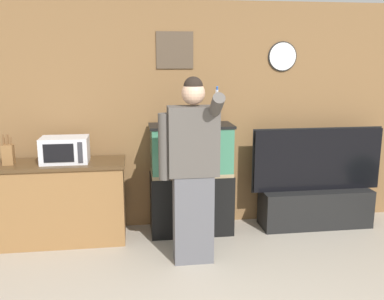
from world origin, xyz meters
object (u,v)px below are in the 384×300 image
object	(u,v)px
counter_island	(54,202)
tv_on_stand	(315,197)
person_standing	(192,169)
knife_block	(8,154)
microwave	(65,150)
aquarium_on_stand	(191,179)

from	to	relation	value
counter_island	tv_on_stand	bearing A→B (deg)	0.72
tv_on_stand	person_standing	xyz separation A→B (m)	(-1.58, -0.70, 0.59)
tv_on_stand	knife_block	bearing A→B (deg)	-178.85
knife_block	person_standing	world-z (taller)	person_standing
tv_on_stand	person_standing	size ratio (longest dim) A/B	0.86
microwave	aquarium_on_stand	size ratio (longest dim) A/B	0.39
knife_block	tv_on_stand	bearing A→B (deg)	1.15
knife_block	person_standing	size ratio (longest dim) A/B	0.18
aquarium_on_stand	counter_island	bearing A→B (deg)	-177.62
knife_block	aquarium_on_stand	xyz separation A→B (m)	(1.92, 0.09, -0.37)
counter_island	person_standing	bearing A→B (deg)	-25.30
tv_on_stand	aquarium_on_stand	bearing A→B (deg)	179.05
aquarium_on_stand	microwave	bearing A→B (deg)	-177.07
aquarium_on_stand	person_standing	xyz separation A→B (m)	(-0.10, -0.73, 0.31)
counter_island	microwave	world-z (taller)	microwave
knife_block	person_standing	xyz separation A→B (m)	(1.83, -0.63, -0.06)
counter_island	tv_on_stand	size ratio (longest dim) A/B	0.98
counter_island	knife_block	xyz separation A→B (m)	(-0.42, -0.03, 0.55)
knife_block	aquarium_on_stand	distance (m)	1.96
knife_block	aquarium_on_stand	bearing A→B (deg)	2.78
microwave	tv_on_stand	world-z (taller)	tv_on_stand
tv_on_stand	person_standing	distance (m)	1.83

